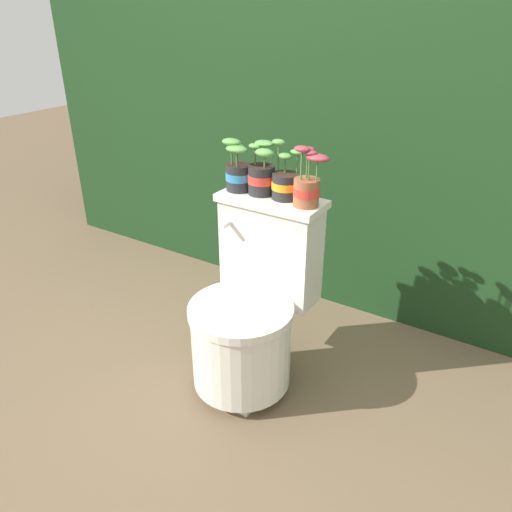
% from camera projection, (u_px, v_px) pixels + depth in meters
% --- Properties ---
extents(ground_plane, '(12.00, 12.00, 0.00)m').
position_uv_depth(ground_plane, '(222.00, 380.00, 2.22)').
color(ground_plane, brown).
extents(hedge_backdrop, '(3.76, 1.10, 1.73)m').
position_uv_depth(hedge_backdrop, '(360.00, 125.00, 2.89)').
color(hedge_backdrop, '#193819').
rests_on(hedge_backdrop, ground).
extents(toilet, '(0.44, 0.54, 0.81)m').
position_uv_depth(toilet, '(251.00, 314.00, 2.09)').
color(toilet, silver).
rests_on(toilet, ground).
extents(potted_plant_left, '(0.13, 0.12, 0.21)m').
position_uv_depth(potted_plant_left, '(238.00, 171.00, 2.03)').
color(potted_plant_left, '#262628').
rests_on(potted_plant_left, toilet).
extents(potted_plant_midleft, '(0.12, 0.11, 0.21)m').
position_uv_depth(potted_plant_midleft, '(262.00, 175.00, 1.99)').
color(potted_plant_midleft, '#262628').
rests_on(potted_plant_midleft, toilet).
extents(potted_plant_middle, '(0.13, 0.11, 0.23)m').
position_uv_depth(potted_plant_middle, '(286.00, 182.00, 1.95)').
color(potted_plant_middle, '#262628').
rests_on(potted_plant_middle, toilet).
extents(potted_plant_midright, '(0.14, 0.10, 0.23)m').
position_uv_depth(potted_plant_midright, '(307.00, 185.00, 1.87)').
color(potted_plant_midright, '#9E5638').
rests_on(potted_plant_midright, toilet).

